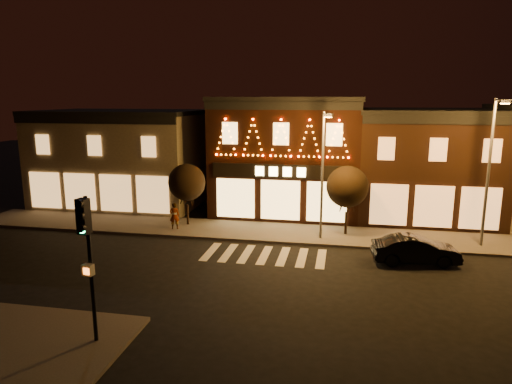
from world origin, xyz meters
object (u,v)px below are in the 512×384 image
(traffic_signal_near, at_px, (87,242))
(streetlamp_mid, at_px, (323,166))
(pedestrian, at_px, (174,216))
(dark_sedan, at_px, (415,250))

(traffic_signal_near, relative_size, streetlamp_mid, 0.69)
(streetlamp_mid, bearing_deg, traffic_signal_near, -106.60)
(pedestrian, bearing_deg, dark_sedan, 147.90)
(streetlamp_mid, distance_m, pedestrian, 9.81)
(traffic_signal_near, distance_m, streetlamp_mid, 14.79)
(traffic_signal_near, xyz_separation_m, pedestrian, (-2.24, 13.43, -2.71))
(traffic_signal_near, relative_size, dark_sedan, 1.18)
(traffic_signal_near, relative_size, pedestrian, 3.01)
(pedestrian, bearing_deg, traffic_signal_near, 79.64)
(traffic_signal_near, xyz_separation_m, dark_sedan, (11.81, 10.37, -3.00))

